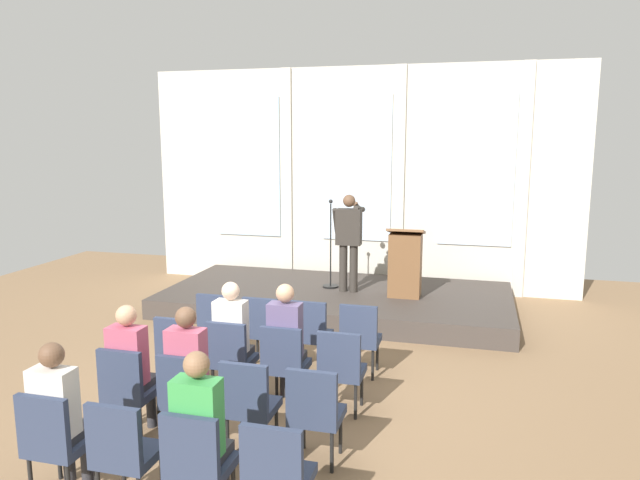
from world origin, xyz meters
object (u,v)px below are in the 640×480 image
chair_r0_c1 (263,327)px  chair_r2_c0 (127,386)px  chair_r2_c3 (315,409)px  chair_r3_c0 (54,438)px  mic_stand (331,268)px  chair_r0_c0 (218,323)px  chair_r1_c3 (341,366)px  audience_r2_c0 (131,363)px  audience_r2_c1 (189,368)px  chair_r1_c1 (231,355)px  chair_r3_c2 (197,460)px  audience_r1_c2 (286,338)px  audience_r3_c2 (201,427)px  chair_r2_c2 (249,401)px  chair_r3_c1 (123,449)px  chair_r0_c3 (360,335)px  speaker (349,236)px  audience_r3_c0 (59,411)px  chair_r0_c2 (311,331)px  audience_r1_c1 (233,334)px  chair_r1_c0 (179,350)px  chair_r3_c3 (277,472)px  chair_r1_c2 (284,360)px  chair_r2_c1 (186,394)px  lectern (405,263)px

chair_r0_c1 → chair_r2_c0: same height
chair_r2_c3 → chair_r3_c0: same height
mic_stand → chair_r2_c3: size_ratio=1.65×
chair_r0_c0 → chair_r1_c3: same height
audience_r2_c0 → audience_r2_c1: (0.63, -0.00, 0.02)m
mic_stand → chair_r1_c1: mic_stand is taller
chair_r3_c0 → chair_r3_c2: size_ratio=1.00×
audience_r1_c2 → audience_r3_c2: (-0.00, -2.09, -0.00)m
chair_r2_c2 → chair_r3_c1: size_ratio=1.00×
chair_r0_c3 → chair_r1_c3: bearing=-90.0°
chair_r2_c2 → chair_r3_c1: same height
speaker → chair_r3_c1: bearing=-95.0°
chair_r1_c1 → audience_r3_c0: audience_r3_c0 is taller
chair_r0_c3 → audience_r2_c1: 2.38m
chair_r0_c1 → chair_r1_c3: bearing=-39.4°
chair_r0_c2 → chair_r1_c1: bearing=-121.3°
audience_r2_c0 → chair_r3_c2: bearing=-41.5°
audience_r1_c1 → audience_r2_c0: size_ratio=1.02×
chair_r3_c2 → chair_r3_c0: bearing=180.0°
chair_r1_c0 → audience_r2_c0: 0.99m
chair_r1_c3 → audience_r2_c0: (-1.90, -0.96, 0.21)m
audience_r1_c1 → audience_r1_c2: size_ratio=0.99×
speaker → chair_r2_c0: bearing=-103.2°
chair_r0_c3 → audience_r1_c1: bearing=-142.8°
speaker → audience_r3_c0: bearing=-101.1°
chair_r1_c3 → chair_r2_c2: same height
chair_r0_c3 → chair_r0_c2: bearing=180.0°
audience_r1_c1 → audience_r3_c0: bearing=-106.9°
audience_r1_c2 → audience_r1_c1: bearing=179.9°
audience_r3_c0 → audience_r2_c0: bearing=90.0°
speaker → chair_r2_c3: bearing=-81.2°
chair_r2_c2 → chair_r1_c0: bearing=140.6°
chair_r2_c3 → chair_r3_c3: size_ratio=1.00×
chair_r1_c1 → chair_r1_c2: same height
speaker → audience_r2_c0: bearing=-103.5°
chair_r0_c3 → chair_r2_c1: 2.44m
chair_r1_c2 → audience_r3_c0: (-1.27, -2.00, 0.20)m
lectern → audience_r1_c2: lectern is taller
chair_r1_c2 → audience_r1_c2: (-0.00, 0.08, 0.23)m
lectern → audience_r3_c0: bearing=-110.2°
lectern → chair_r3_c3: 5.87m
mic_stand → audience_r1_c1: (-0.15, -3.95, 0.09)m
audience_r1_c2 → chair_r0_c0: bearing=142.7°
chair_r0_c0 → audience_r1_c1: audience_r1_c1 is taller
chair_r3_c2 → chair_r2_c1: bearing=121.3°
chair_r1_c1 → chair_r3_c1: bearing=-90.0°
chair_r0_c0 → chair_r1_c0: (0.00, -1.04, 0.00)m
lectern → chair_r3_c2: lectern is taller
chair_r3_c2 → chair_r3_c3: bearing=0.0°
chair_r1_c2 → chair_r1_c3: bearing=0.0°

